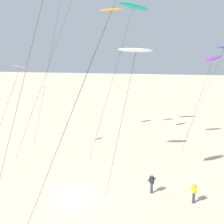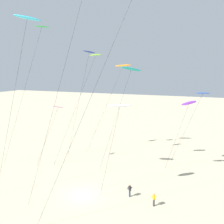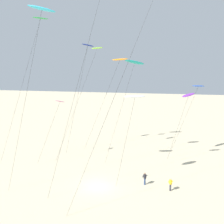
% 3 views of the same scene
% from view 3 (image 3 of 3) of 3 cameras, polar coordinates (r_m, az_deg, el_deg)
% --- Properties ---
extents(ground_plane, '(260.00, 260.00, 0.00)m').
position_cam_3_polar(ground_plane, '(35.68, -3.17, -15.89)').
color(ground_plane, beige).
extents(kite_pink, '(3.91, 3.34, 10.30)m').
position_cam_3_polar(kite_pink, '(43.38, -11.42, 2.00)').
color(kite_pink, pink).
rests_on(kite_pink, ground).
extents(kite_blue, '(6.04, 4.90, 12.31)m').
position_cam_3_polar(kite_blue, '(51.20, 18.32, 5.34)').
color(kite_blue, blue).
rests_on(kite_blue, ground).
extents(kite_teal, '(5.89, 4.47, 16.87)m').
position_cam_3_polar(kite_teal, '(42.86, 4.92, 10.69)').
color(kite_teal, teal).
rests_on(kite_teal, ground).
extents(kite_purple, '(4.45, 3.80, 11.27)m').
position_cam_3_polar(kite_purple, '(46.36, 16.36, 3.53)').
color(kite_purple, purple).
rests_on(kite_purple, ground).
extents(kite_lime, '(7.02, 5.52, 18.90)m').
position_cam_3_polar(kite_lime, '(44.68, -3.43, 13.31)').
color(kite_lime, '#8CD833').
rests_on(kite_lime, ground).
extents(kite_green, '(7.10, 5.64, 23.42)m').
position_cam_3_polar(kite_green, '(46.02, -15.52, 18.57)').
color(kite_green, green).
rests_on(kite_green, ground).
extents(kite_navy, '(4.68, 3.57, 19.69)m').
position_cam_3_polar(kite_navy, '(47.85, -5.39, 13.97)').
color(kite_navy, navy).
rests_on(kite_navy, ground).
extents(kite_white, '(3.62, 2.98, 11.95)m').
position_cam_3_polar(kite_white, '(33.66, 5.02, 3.31)').
color(kite_white, white).
rests_on(kite_white, ground).
extents(kite_cyan, '(5.82, 4.17, 22.87)m').
position_cam_3_polar(kite_cyan, '(34.64, -15.13, 20.74)').
color(kite_cyan, '#33BFE0').
rests_on(kite_cyan, ground).
extents(kite_orange, '(7.56, 5.31, 17.33)m').
position_cam_3_polar(kite_orange, '(51.10, 1.67, 11.28)').
color(kite_orange, orange).
rests_on(kite_orange, ground).
extents(kite_flyer_nearest, '(0.73, 0.73, 1.67)m').
position_cam_3_polar(kite_flyer_nearest, '(34.89, 12.65, -15.11)').
color(kite_flyer_nearest, '#33333D').
rests_on(kite_flyer_nearest, ground).
extents(kite_flyer_middle, '(0.72, 0.71, 1.67)m').
position_cam_3_polar(kite_flyer_middle, '(35.96, 7.18, -14.17)').
color(kite_flyer_middle, navy).
rests_on(kite_flyer_middle, ground).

